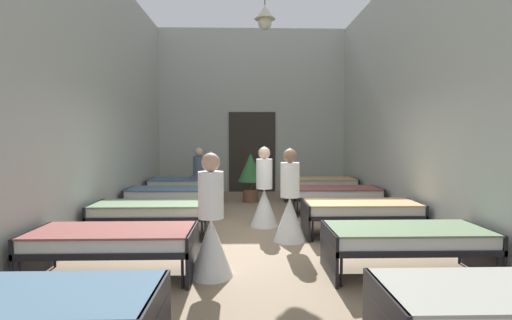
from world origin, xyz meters
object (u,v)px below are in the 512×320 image
object	(u,v)px
bed_right_row_3	(335,194)
patient_seated_primary	(199,167)
bed_right_row_1	(406,238)
potted_plant	(251,171)
bed_left_row_3	(173,194)
bed_left_row_0	(22,311)
nurse_mid_aisle	(264,198)
bed_left_row_4	(186,184)
nurse_near_aisle	(211,232)
bed_right_row_4	(319,183)
bed_right_row_0	(511,305)
bed_left_row_1	(113,241)
nurse_far_aisle	(290,208)
bed_left_row_2	(152,211)
bed_right_row_2	(361,210)

from	to	relation	value
bed_right_row_3	patient_seated_primary	bearing A→B (deg)	151.29
bed_right_row_1	bed_right_row_3	world-z (taller)	same
potted_plant	patient_seated_primary	bearing A→B (deg)	172.06
bed_left_row_3	potted_plant	distance (m)	2.29
bed_left_row_0	nurse_mid_aisle	distance (m)	4.67
bed_left_row_4	nurse_near_aisle	bearing A→B (deg)	-77.83
bed_right_row_4	nurse_mid_aisle	world-z (taller)	nurse_mid_aisle
bed_right_row_0	patient_seated_primary	xyz separation A→B (m)	(-3.13, 7.05, 0.43)
bed_left_row_1	bed_right_row_4	distance (m)	6.37
nurse_mid_aisle	potted_plant	world-z (taller)	nurse_mid_aisle
bed_left_row_0	bed_right_row_0	bearing A→B (deg)	0.00
nurse_mid_aisle	bed_left_row_1	bearing A→B (deg)	20.33
bed_right_row_1	potted_plant	world-z (taller)	potted_plant
bed_left_row_0	potted_plant	size ratio (longest dim) A/B	1.53
bed_left_row_3	nurse_far_aisle	bearing A→B (deg)	-42.52
bed_right_row_4	nurse_far_aisle	world-z (taller)	nurse_far_aisle
bed_right_row_1	potted_plant	distance (m)	5.41
bed_left_row_4	bed_right_row_3	bearing A→B (deg)	-27.05
nurse_near_aisle	nurse_mid_aisle	distance (m)	2.60
bed_left_row_3	bed_right_row_1	bearing A→B (deg)	-45.60
bed_right_row_4	potted_plant	world-z (taller)	potted_plant
bed_left_row_0	nurse_mid_aisle	world-z (taller)	nurse_mid_aisle
bed_right_row_0	patient_seated_primary	world-z (taller)	patient_seated_primary
bed_right_row_4	nurse_mid_aisle	bearing A→B (deg)	-119.13
bed_left_row_1	bed_left_row_2	xyz separation A→B (m)	(0.00, 1.78, 0.00)
bed_right_row_1	bed_right_row_4	distance (m)	5.33
bed_left_row_2	nurse_far_aisle	bearing A→B (deg)	-7.34
bed_left_row_0	patient_seated_primary	size ratio (longest dim) A/B	2.37
bed_left_row_3	bed_right_row_3	bearing A→B (deg)	0.00
bed_right_row_0	bed_left_row_2	size ratio (longest dim) A/B	1.00
bed_right_row_0	nurse_far_aisle	xyz separation A→B (m)	(-1.23, 3.27, 0.09)
bed_left_row_0	bed_left_row_4	world-z (taller)	same
bed_right_row_2	nurse_mid_aisle	bearing A→B (deg)	155.77
nurse_mid_aisle	patient_seated_primary	size ratio (longest dim) A/B	1.86
bed_left_row_0	bed_right_row_2	world-z (taller)	same
bed_right_row_4	nurse_far_aisle	size ratio (longest dim) A/B	1.28
bed_right_row_4	nurse_mid_aisle	size ratio (longest dim) A/B	1.28
bed_right_row_0	bed_left_row_1	world-z (taller)	same
bed_left_row_3	nurse_near_aisle	bearing A→B (deg)	-72.07
bed_right_row_2	bed_right_row_3	world-z (taller)	same
nurse_far_aisle	bed_right_row_0	bearing A→B (deg)	-27.04
bed_right_row_3	nurse_mid_aisle	bearing A→B (deg)	-146.09
nurse_near_aisle	nurse_far_aisle	bearing A→B (deg)	50.82
nurse_mid_aisle	patient_seated_primary	world-z (taller)	nurse_mid_aisle
bed_left_row_3	bed_left_row_4	distance (m)	1.78
bed_right_row_3	patient_seated_primary	world-z (taller)	patient_seated_primary
bed_right_row_4	patient_seated_primary	xyz separation A→B (m)	(-3.13, -0.06, 0.43)
bed_left_row_1	bed_right_row_3	world-z (taller)	same
bed_right_row_1	nurse_mid_aisle	xyz separation A→B (m)	(-1.58, 2.49, 0.09)
bed_left_row_2	bed_right_row_0	bearing A→B (deg)	-45.60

